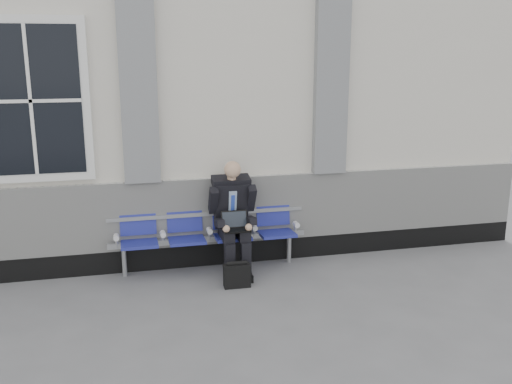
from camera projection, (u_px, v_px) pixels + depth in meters
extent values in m
cube|color=silver|center=(27.00, 100.00, 8.61)|extent=(14.00, 4.00, 4.20)
cube|color=black|center=(18.00, 269.00, 7.17)|extent=(14.00, 0.10, 0.30)
cube|color=silver|center=(13.00, 224.00, 7.01)|extent=(14.00, 0.08, 0.90)
cube|color=gray|center=(138.00, 86.00, 6.95)|extent=(0.45, 0.14, 2.40)
cube|color=gray|center=(331.00, 84.00, 7.52)|extent=(0.45, 0.14, 2.40)
cube|color=white|center=(31.00, 101.00, 6.73)|extent=(1.35, 0.10, 1.95)
cube|color=black|center=(31.00, 101.00, 6.68)|extent=(1.15, 0.02, 1.75)
cube|color=#9EA0A3|center=(209.00, 239.00, 7.48)|extent=(2.60, 0.07, 0.07)
cube|color=#9EA0A3|center=(207.00, 214.00, 7.52)|extent=(2.60, 0.05, 0.05)
cylinder|color=#9EA0A3|center=(124.00, 262.00, 7.29)|extent=(0.06, 0.06, 0.39)
cylinder|color=#9EA0A3|center=(289.00, 249.00, 7.79)|extent=(0.06, 0.06, 0.39)
cube|color=navy|center=(139.00, 244.00, 7.20)|extent=(0.46, 0.42, 0.07)
cube|color=navy|center=(138.00, 220.00, 7.33)|extent=(0.46, 0.10, 0.40)
cube|color=navy|center=(187.00, 240.00, 7.33)|extent=(0.46, 0.42, 0.07)
cube|color=navy|center=(184.00, 217.00, 7.47)|extent=(0.46, 0.10, 0.40)
cube|color=navy|center=(233.00, 237.00, 7.47)|extent=(0.46, 0.42, 0.07)
cube|color=navy|center=(229.00, 214.00, 7.60)|extent=(0.46, 0.10, 0.40)
cube|color=navy|center=(277.00, 234.00, 7.60)|extent=(0.46, 0.42, 0.07)
cube|color=navy|center=(273.00, 211.00, 7.74)|extent=(0.46, 0.10, 0.40)
cylinder|color=white|center=(116.00, 237.00, 7.14)|extent=(0.07, 0.12, 0.07)
cylinder|color=white|center=(163.00, 234.00, 7.27)|extent=(0.07, 0.12, 0.07)
cylinder|color=white|center=(209.00, 231.00, 7.41)|extent=(0.07, 0.12, 0.07)
cylinder|color=white|center=(254.00, 227.00, 7.54)|extent=(0.07, 0.12, 0.07)
cylinder|color=white|center=(296.00, 224.00, 7.67)|extent=(0.07, 0.12, 0.07)
cube|color=black|center=(231.00, 278.00, 7.17)|extent=(0.11, 0.27, 0.09)
cube|color=black|center=(247.00, 276.00, 7.22)|extent=(0.11, 0.27, 0.09)
cube|color=black|center=(230.00, 261.00, 7.18)|extent=(0.12, 0.13, 0.47)
cube|color=black|center=(246.00, 260.00, 7.23)|extent=(0.12, 0.13, 0.47)
cube|color=black|center=(226.00, 233.00, 7.32)|extent=(0.14, 0.46, 0.14)
cube|color=black|center=(242.00, 232.00, 7.37)|extent=(0.14, 0.46, 0.14)
cube|color=black|center=(231.00, 203.00, 7.46)|extent=(0.43, 0.35, 0.65)
cube|color=#A1BAD4|center=(233.00, 204.00, 7.34)|extent=(0.10, 0.10, 0.37)
cube|color=blue|center=(233.00, 206.00, 7.33)|extent=(0.05, 0.08, 0.30)
cube|color=black|center=(231.00, 181.00, 7.36)|extent=(0.49, 0.24, 0.15)
cylinder|color=#DAAD88|center=(232.00, 176.00, 7.29)|extent=(0.11, 0.11, 0.10)
sphere|color=#DAAD88|center=(233.00, 170.00, 7.21)|extent=(0.22, 0.22, 0.22)
cube|color=black|center=(213.00, 200.00, 7.29)|extent=(0.10, 0.29, 0.38)
cube|color=black|center=(251.00, 198.00, 7.40)|extent=(0.10, 0.29, 0.38)
cube|color=black|center=(219.00, 223.00, 7.18)|extent=(0.09, 0.32, 0.14)
cube|color=black|center=(251.00, 220.00, 7.27)|extent=(0.09, 0.32, 0.14)
sphere|color=#DAAD88|center=(226.00, 229.00, 7.07)|extent=(0.09, 0.09, 0.09)
sphere|color=#DAAD88|center=(249.00, 227.00, 7.13)|extent=(0.09, 0.09, 0.09)
cube|color=black|center=(236.00, 230.00, 7.19)|extent=(0.34, 0.24, 0.02)
cube|color=black|center=(234.00, 219.00, 7.28)|extent=(0.34, 0.09, 0.22)
cube|color=black|center=(234.00, 219.00, 7.27)|extent=(0.31, 0.07, 0.18)
cube|color=black|center=(237.00, 276.00, 6.98)|extent=(0.33, 0.14, 0.29)
cylinder|color=black|center=(237.00, 263.00, 6.94)|extent=(0.26, 0.06, 0.05)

